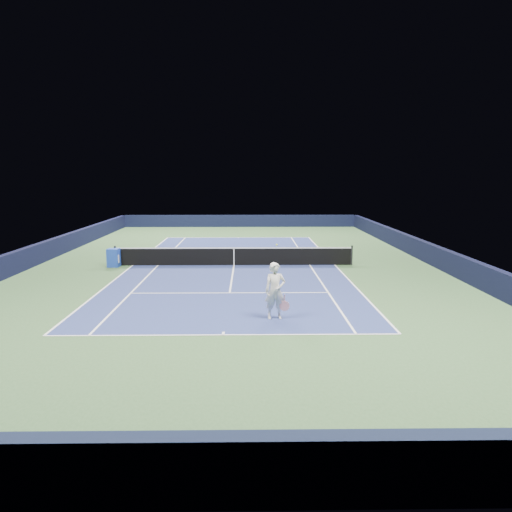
{
  "coord_description": "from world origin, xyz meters",
  "views": [
    {
      "loc": [
        0.79,
        -26.62,
        4.9
      ],
      "look_at": [
        1.15,
        -3.0,
        1.0
      ],
      "focal_mm": 35.0,
      "sensor_mm": 36.0,
      "label": 1
    }
  ],
  "objects": [
    {
      "name": "baseline_near",
      "position": [
        0.0,
        -11.88,
        0.01
      ],
      "size": [
        10.97,
        0.08,
        0.0
      ],
      "primitive_type": "cube",
      "color": "white",
      "rests_on": "ground"
    },
    {
      "name": "center_mark_far",
      "position": [
        0.0,
        11.73,
        0.01
      ],
      "size": [
        0.08,
        0.3,
        0.0
      ],
      "primitive_type": "cube",
      "color": "white",
      "rests_on": "ground"
    },
    {
      "name": "wall_right",
      "position": [
        10.82,
        0.0,
        0.55
      ],
      "size": [
        0.35,
        40.0,
        1.1
      ],
      "primitive_type": "cube",
      "color": "black",
      "rests_on": "ground"
    },
    {
      "name": "center_service_line",
      "position": [
        0.0,
        0.0,
        0.01
      ],
      "size": [
        0.08,
        12.8,
        0.0
      ],
      "primitive_type": "cube",
      "color": "white",
      "rests_on": "ground"
    },
    {
      "name": "wall_near",
      "position": [
        0.0,
        -19.82,
        0.55
      ],
      "size": [
        22.0,
        0.35,
        1.1
      ],
      "primitive_type": "cube",
      "color": "black",
      "rests_on": "ground"
    },
    {
      "name": "tennis_net",
      "position": [
        0.0,
        0.0,
        0.5
      ],
      "size": [
        12.9,
        0.1,
        1.07
      ],
      "color": "black",
      "rests_on": "ground"
    },
    {
      "name": "baseline_far",
      "position": [
        0.0,
        11.88,
        0.01
      ],
      "size": [
        10.97,
        0.08,
        0.0
      ],
      "primitive_type": "cube",
      "color": "white",
      "rests_on": "ground"
    },
    {
      "name": "wall_far",
      "position": [
        0.0,
        19.82,
        0.55
      ],
      "size": [
        22.0,
        0.35,
        1.1
      ],
      "primitive_type": "cube",
      "color": "black",
      "rests_on": "ground"
    },
    {
      "name": "court_surface",
      "position": [
        0.0,
        0.0,
        0.0
      ],
      "size": [
        10.97,
        23.77,
        0.01
      ],
      "primitive_type": "cube",
      "color": "navy",
      "rests_on": "ground"
    },
    {
      "name": "sponsor_cube",
      "position": [
        -6.4,
        -0.36,
        0.49
      ],
      "size": [
        0.64,
        0.59,
        0.98
      ],
      "color": "#1F43BA",
      "rests_on": "ground"
    },
    {
      "name": "sideline_singles_left",
      "position": [
        -4.12,
        0.0,
        0.01
      ],
      "size": [
        0.08,
        23.77,
        0.0
      ],
      "primitive_type": "cube",
      "color": "white",
      "rests_on": "ground"
    },
    {
      "name": "service_line_far",
      "position": [
        0.0,
        6.4,
        0.01
      ],
      "size": [
        8.23,
        0.08,
        0.0
      ],
      "primitive_type": "cube",
      "color": "white",
      "rests_on": "ground"
    },
    {
      "name": "center_mark_near",
      "position": [
        0.0,
        -11.73,
        0.01
      ],
      "size": [
        0.08,
        0.3,
        0.0
      ],
      "primitive_type": "cube",
      "color": "white",
      "rests_on": "ground"
    },
    {
      "name": "tennis_player",
      "position": [
        1.69,
        -10.13,
        0.97
      ],
      "size": [
        0.88,
        1.31,
        2.44
      ],
      "color": "silver",
      "rests_on": "ground"
    },
    {
      "name": "sideline_doubles_right",
      "position": [
        5.49,
        0.0,
        0.01
      ],
      "size": [
        0.08,
        23.77,
        0.0
      ],
      "primitive_type": "cube",
      "color": "white",
      "rests_on": "ground"
    },
    {
      "name": "wall_left",
      "position": [
        -10.82,
        0.0,
        0.55
      ],
      "size": [
        0.35,
        40.0,
        1.1
      ],
      "primitive_type": "cube",
      "color": "black",
      "rests_on": "ground"
    },
    {
      "name": "sideline_singles_right",
      "position": [
        4.12,
        0.0,
        0.01
      ],
      "size": [
        0.08,
        23.77,
        0.0
      ],
      "primitive_type": "cube",
      "color": "white",
      "rests_on": "ground"
    },
    {
      "name": "sideline_doubles_left",
      "position": [
        -5.49,
        0.0,
        0.01
      ],
      "size": [
        0.08,
        23.77,
        0.0
      ],
      "primitive_type": "cube",
      "color": "white",
      "rests_on": "ground"
    },
    {
      "name": "service_line_near",
      "position": [
        0.0,
        -6.4,
        0.01
      ],
      "size": [
        8.23,
        0.08,
        0.0
      ],
      "primitive_type": "cube",
      "color": "white",
      "rests_on": "ground"
    },
    {
      "name": "ground",
      "position": [
        0.0,
        0.0,
        0.0
      ],
      "size": [
        40.0,
        40.0,
        0.0
      ],
      "primitive_type": "plane",
      "color": "#33542E",
      "rests_on": "ground"
    }
  ]
}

